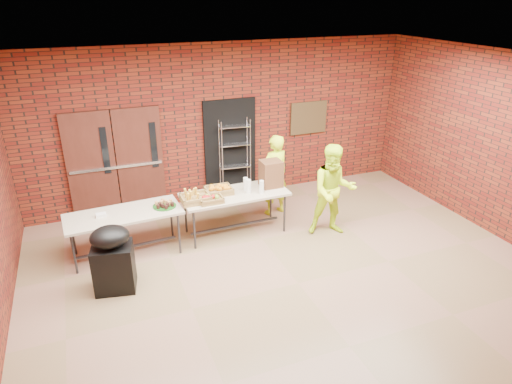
{
  "coord_description": "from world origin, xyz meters",
  "views": [
    {
      "loc": [
        -2.72,
        -5.13,
        4.09
      ],
      "look_at": [
        -0.14,
        1.4,
        0.97
      ],
      "focal_mm": 32.0,
      "sensor_mm": 36.0,
      "label": 1
    }
  ],
  "objects_px": {
    "volunteer_man": "(333,190)",
    "covered_grill": "(113,258)",
    "coffee_dispenser": "(271,174)",
    "volunteer_woman": "(275,175)",
    "wire_rack": "(235,160)",
    "table_left": "(124,217)",
    "table_right": "(235,196)"
  },
  "relations": [
    {
      "from": "table_right",
      "to": "coffee_dispenser",
      "type": "xyz_separation_m",
      "value": [
        0.73,
        0.07,
        0.31
      ]
    },
    {
      "from": "table_left",
      "to": "wire_rack",
      "type": "bearing_deg",
      "value": 27.72
    },
    {
      "from": "coffee_dispenser",
      "to": "covered_grill",
      "type": "xyz_separation_m",
      "value": [
        -2.95,
        -1.06,
        -0.51
      ]
    },
    {
      "from": "coffee_dispenser",
      "to": "volunteer_woman",
      "type": "xyz_separation_m",
      "value": [
        0.25,
        0.4,
        -0.22
      ]
    },
    {
      "from": "wire_rack",
      "to": "volunteer_man",
      "type": "bearing_deg",
      "value": -55.05
    },
    {
      "from": "wire_rack",
      "to": "table_left",
      "type": "distance_m",
      "value": 2.87
    },
    {
      "from": "volunteer_woman",
      "to": "table_left",
      "type": "bearing_deg",
      "value": -2.26
    },
    {
      "from": "table_left",
      "to": "table_right",
      "type": "distance_m",
      "value": 1.94
    },
    {
      "from": "table_left",
      "to": "coffee_dispenser",
      "type": "relative_size",
      "value": 3.89
    },
    {
      "from": "wire_rack",
      "to": "coffee_dispenser",
      "type": "xyz_separation_m",
      "value": [
        0.22,
        -1.37,
        0.17
      ]
    },
    {
      "from": "table_right",
      "to": "volunteer_woman",
      "type": "distance_m",
      "value": 1.09
    },
    {
      "from": "wire_rack",
      "to": "volunteer_man",
      "type": "relative_size",
      "value": 1.02
    },
    {
      "from": "wire_rack",
      "to": "table_right",
      "type": "bearing_deg",
      "value": -102.49
    },
    {
      "from": "coffee_dispenser",
      "to": "volunteer_woman",
      "type": "bearing_deg",
      "value": 57.96
    },
    {
      "from": "table_left",
      "to": "table_right",
      "type": "height_order",
      "value": "table_right"
    },
    {
      "from": "wire_rack",
      "to": "table_right",
      "type": "xyz_separation_m",
      "value": [
        -0.51,
        -1.43,
        -0.14
      ]
    },
    {
      "from": "wire_rack",
      "to": "volunteer_woman",
      "type": "height_order",
      "value": "wire_rack"
    },
    {
      "from": "volunteer_woman",
      "to": "table_right",
      "type": "bearing_deg",
      "value": 13.08
    },
    {
      "from": "wire_rack",
      "to": "volunteer_man",
      "type": "xyz_separation_m",
      "value": [
        1.11,
        -2.1,
        -0.02
      ]
    },
    {
      "from": "wire_rack",
      "to": "volunteer_man",
      "type": "distance_m",
      "value": 2.37
    },
    {
      "from": "table_right",
      "to": "covered_grill",
      "type": "height_order",
      "value": "covered_grill"
    },
    {
      "from": "table_left",
      "to": "volunteer_man",
      "type": "bearing_deg",
      "value": -13.27
    },
    {
      "from": "volunteer_man",
      "to": "covered_grill",
      "type": "bearing_deg",
      "value": -156.88
    },
    {
      "from": "covered_grill",
      "to": "volunteer_woman",
      "type": "relative_size",
      "value": 0.64
    },
    {
      "from": "covered_grill",
      "to": "volunteer_man",
      "type": "height_order",
      "value": "volunteer_man"
    },
    {
      "from": "wire_rack",
      "to": "table_right",
      "type": "relative_size",
      "value": 0.9
    },
    {
      "from": "wire_rack",
      "to": "coffee_dispenser",
      "type": "height_order",
      "value": "wire_rack"
    },
    {
      "from": "table_left",
      "to": "coffee_dispenser",
      "type": "xyz_separation_m",
      "value": [
        2.67,
        0.12,
        0.32
      ]
    },
    {
      "from": "table_left",
      "to": "volunteer_woman",
      "type": "xyz_separation_m",
      "value": [
        2.92,
        0.52,
        0.11
      ]
    },
    {
      "from": "wire_rack",
      "to": "coffee_dispenser",
      "type": "distance_m",
      "value": 1.4
    },
    {
      "from": "table_right",
      "to": "covered_grill",
      "type": "xyz_separation_m",
      "value": [
        -2.22,
        -0.99,
        -0.2
      ]
    },
    {
      "from": "table_left",
      "to": "volunteer_man",
      "type": "relative_size",
      "value": 1.13
    }
  ]
}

